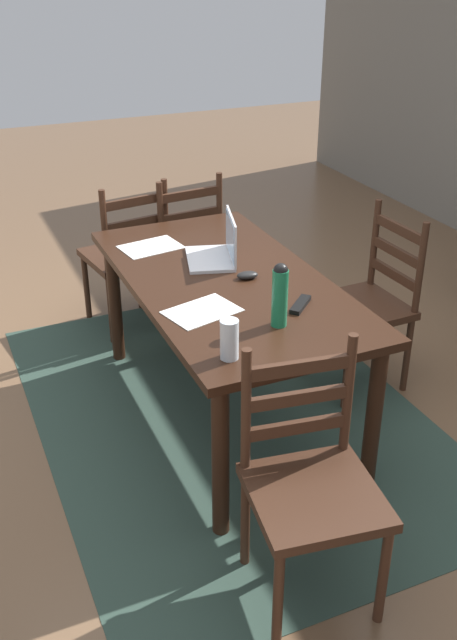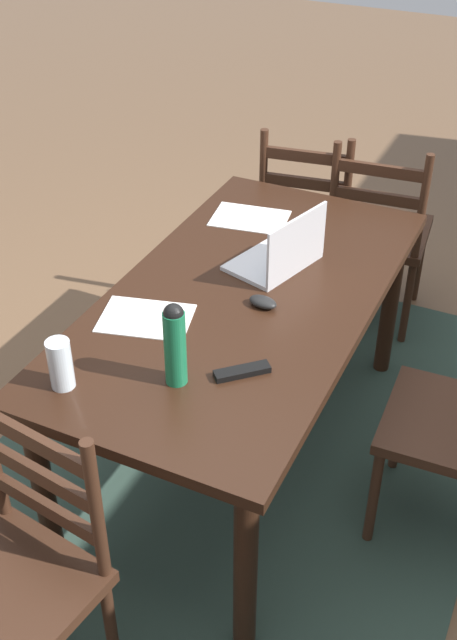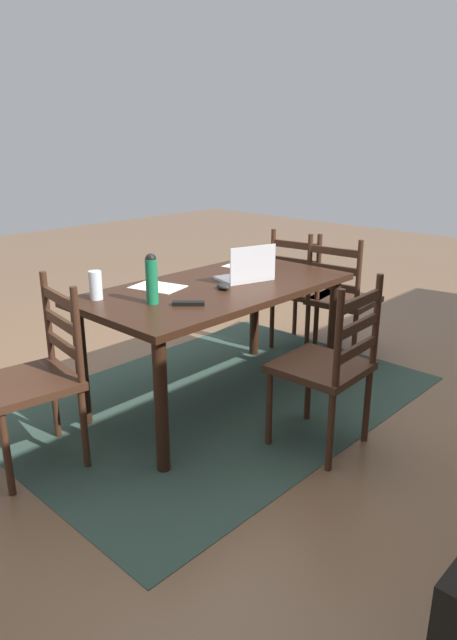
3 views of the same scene
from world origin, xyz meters
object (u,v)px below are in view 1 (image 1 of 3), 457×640
laptop (219,249)px  drinking_glass (229,339)px  chair_left_far (180,248)px  chair_left_near (127,256)px  tv_remote (300,305)px  chair_right_near (311,486)px  computer_mouse (247,275)px  water_bottle (280,294)px  chair_far_head (367,304)px  dining_table (226,296)px

laptop → drinking_glass: laptop is taller
chair_left_far → drinking_glass: (1.79, -0.45, 0.37)m
chair_left_near → drinking_glass: bearing=-3.5°
tv_remote → chair_right_near: bearing=-68.6°
laptop → computer_mouse: 0.26m
laptop → chair_left_far: bearing=172.3°
computer_mouse → laptop: bearing=-164.2°
chair_right_near → water_bottle: bearing=163.7°
chair_far_head → chair_right_near: 1.48m
chair_right_near → drinking_glass: size_ratio=6.00×
chair_far_head → drinking_glass: 1.32m
chair_far_head → tv_remote: bearing=-57.6°
chair_far_head → chair_right_near: same height
dining_table → computer_mouse: computer_mouse is taller
laptop → drinking_glass: bearing=-20.6°
chair_right_near → laptop: laptop is taller
chair_left_near → drinking_glass: chair_left_near is taller
laptop → drinking_glass: 0.94m
laptop → drinking_glass: size_ratio=2.33×
laptop → tv_remote: 0.62m
chair_left_far → computer_mouse: 1.21m
chair_right_near → tv_remote: 0.86m
water_bottle → drinking_glass: bearing=-61.2°
chair_left_near → tv_remote: 1.59m
chair_far_head → chair_left_far: 1.28m
chair_far_head → chair_left_near: same height
chair_far_head → computer_mouse: (0.04, -0.71, 0.31)m
dining_table → water_bottle: bearing=1.5°
water_bottle → dining_table: bearing=-178.5°
tv_remote → chair_far_head: bearing=78.9°
laptop → tv_remote: size_ratio=2.17×
laptop → tv_remote: laptop is taller
chair_far_head → chair_left_near: (-1.12, -0.97, 0.00)m
dining_table → chair_left_near: chair_left_near is taller
dining_table → chair_left_far: size_ratio=1.75×
dining_table → laptop: size_ratio=4.51×
computer_mouse → drinking_glass: bearing=-22.2°
drinking_glass → computer_mouse: size_ratio=1.58×
dining_table → chair_left_near: 1.15m
water_bottle → tv_remote: (-0.11, 0.16, -0.13)m
tv_remote → computer_mouse: bearing=150.0°
chair_right_near → water_bottle: size_ratio=3.50×
chair_left_near → drinking_glass: size_ratio=6.00×
chair_left_far → drinking_glass: size_ratio=6.00×
chair_far_head → drinking_glass: bearing=-58.2°
chair_left_far → chair_right_near: bearing=-8.7°
chair_left_far → chair_right_near: 2.27m
drinking_glass → tv_remote: size_ratio=0.93×
chair_left_far → chair_left_near: (-0.00, -0.34, 0.00)m
chair_right_near → dining_table: bearing=171.6°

